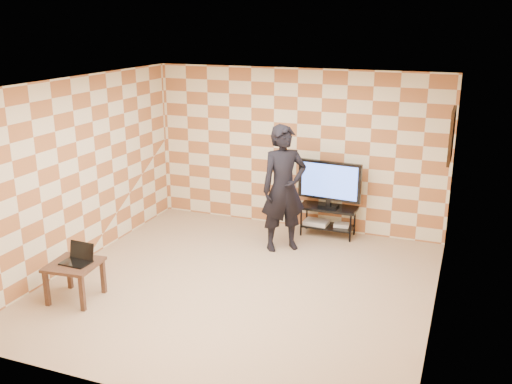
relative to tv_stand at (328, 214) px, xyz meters
The scene contains 14 objects.
floor 2.36m from the tv_stand, 106.10° to the right, with size 5.00×5.00×0.00m, color tan.
wall_back 1.21m from the tv_stand, 157.96° to the left, with size 5.00×0.02×2.70m, color beige.
wall_front 4.88m from the tv_stand, 97.76° to the right, with size 5.00×0.02×2.70m, color beige.
wall_left 3.98m from the tv_stand, 144.57° to the right, with size 0.02×5.00×2.70m, color beige.
wall_right 3.07m from the tv_stand, 50.37° to the right, with size 0.02×5.00×2.70m, color beige.
ceiling 3.30m from the tv_stand, 106.10° to the right, with size 5.00×5.00×0.02m, color white.
wall_art 2.51m from the tv_stand, 20.68° to the right, with size 0.04×0.72×0.72m.
tv_stand is the anchor object (origin of this frame).
tv 0.56m from the tv_stand, 85.15° to the right, with size 1.05×0.22×0.76m.
dvd_player 0.25m from the tv_stand, behind, with size 0.39×0.28×0.07m, color silver.
game_console 0.28m from the tv_stand, ahead, with size 0.24×0.18×0.06m, color silver.
side_table 4.16m from the tv_stand, 126.27° to the right, with size 0.66×0.66×0.50m.
laptop 4.10m from the tv_stand, 126.28° to the right, with size 0.37×0.29×0.24m.
person 1.13m from the tv_stand, 122.89° to the right, with size 0.71×0.47×1.96m, color black.
Camera 1 is at (2.72, -6.47, 3.48)m, focal length 40.00 mm.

